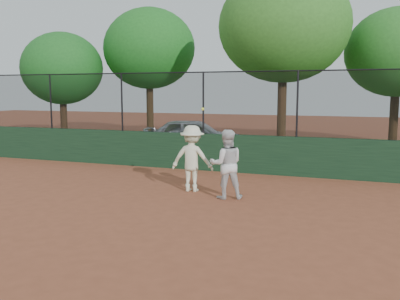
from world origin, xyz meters
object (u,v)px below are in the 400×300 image
(tree_0, at_px, (62,69))
(tree_3, at_px, (397,53))
(parked_car, at_px, (194,136))
(tree_2, at_px, (284,26))
(tree_1, at_px, (149,49))
(player_main, at_px, (192,158))
(player_second, at_px, (226,164))

(tree_0, height_order, tree_3, tree_3)
(parked_car, distance_m, tree_2, 5.67)
(tree_0, relative_size, tree_1, 0.82)
(tree_2, bearing_deg, tree_0, 175.04)
(tree_2, xyz_separation_m, tree_3, (4.27, 2.24, -0.98))
(parked_car, distance_m, tree_1, 6.36)
(tree_2, bearing_deg, parked_car, -170.37)
(tree_1, xyz_separation_m, tree_2, (7.26, -2.70, 0.42))
(tree_0, xyz_separation_m, tree_1, (4.06, 1.72, 1.00))
(parked_car, xyz_separation_m, player_main, (2.56, -6.78, 0.13))
(tree_1, relative_size, tree_2, 0.92)
(player_main, bearing_deg, tree_3, 61.37)
(parked_car, relative_size, tree_1, 0.63)
(player_second, distance_m, tree_3, 11.39)
(tree_0, bearing_deg, player_second, -37.70)
(tree_0, bearing_deg, player_main, -38.97)
(parked_car, xyz_separation_m, player_second, (3.62, -7.23, 0.11))
(player_main, height_order, tree_1, tree_1)
(tree_3, bearing_deg, tree_1, 177.72)
(parked_car, xyz_separation_m, tree_0, (-7.77, 1.58, 2.97))
(parked_car, height_order, tree_1, tree_1)
(player_second, bearing_deg, tree_1, -78.34)
(tree_3, bearing_deg, tree_0, -175.38)
(player_main, distance_m, tree_3, 11.44)
(tree_1, distance_m, tree_2, 7.76)
(player_main, bearing_deg, player_second, -22.86)
(tree_1, bearing_deg, player_main, -58.08)
(parked_car, bearing_deg, tree_3, -83.19)
(tree_0, height_order, tree_2, tree_2)
(tree_2, bearing_deg, player_second, -89.42)
(player_main, bearing_deg, tree_1, 121.92)
(tree_0, height_order, tree_1, tree_1)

